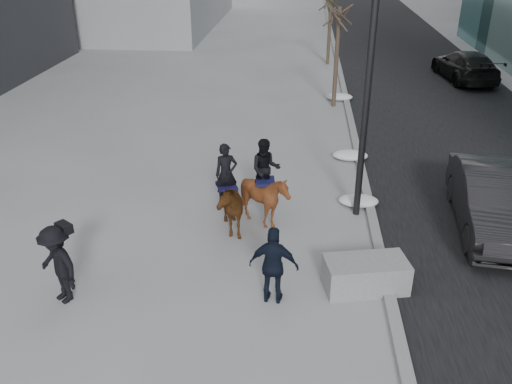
# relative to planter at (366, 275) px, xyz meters

# --- Properties ---
(ground) EXTENTS (120.00, 120.00, 0.00)m
(ground) POSITION_rel_planter_xyz_m (-2.51, 0.31, -0.35)
(ground) COLOR gray
(ground) RESTS_ON ground
(road) EXTENTS (8.00, 90.00, 0.01)m
(road) POSITION_rel_planter_xyz_m (4.49, 10.31, -0.35)
(road) COLOR black
(road) RESTS_ON ground
(curb) EXTENTS (0.25, 90.00, 0.12)m
(curb) POSITION_rel_planter_xyz_m (0.49, 10.31, -0.29)
(curb) COLOR gray
(curb) RESTS_ON ground
(planter) EXTENTS (1.90, 1.22, 0.70)m
(planter) POSITION_rel_planter_xyz_m (0.00, 0.00, 0.00)
(planter) COLOR gray
(planter) RESTS_ON ground
(car_near) EXTENTS (2.12, 4.94, 1.58)m
(car_near) POSITION_rel_planter_xyz_m (3.48, 2.94, 0.44)
(car_near) COLOR black
(car_near) RESTS_ON ground
(car_far) EXTENTS (2.66, 5.32, 1.48)m
(car_far) POSITION_rel_planter_xyz_m (6.71, 18.42, 0.39)
(car_far) COLOR black
(car_far) RESTS_ON ground
(tree_near) EXTENTS (1.20, 1.20, 4.64)m
(tree_near) POSITION_rel_planter_xyz_m (-0.11, 13.36, 1.97)
(tree_near) COLOR #362820
(tree_near) RESTS_ON ground
(tree_far) EXTENTS (1.20, 1.20, 4.09)m
(tree_far) POSITION_rel_planter_xyz_m (-0.11, 21.43, 1.69)
(tree_far) COLOR #352B1F
(tree_far) RESTS_ON ground
(mounted_left) EXTENTS (1.37, 1.95, 2.30)m
(mounted_left) POSITION_rel_planter_xyz_m (-3.34, 2.32, 0.50)
(mounted_left) COLOR #4E2B0F
(mounted_left) RESTS_ON ground
(mounted_right) EXTENTS (1.38, 1.52, 2.34)m
(mounted_right) POSITION_rel_planter_xyz_m (-2.37, 2.64, 0.59)
(mounted_right) COLOR #4C210F
(mounted_right) RESTS_ON ground
(feeder) EXTENTS (1.07, 0.91, 1.75)m
(feeder) POSITION_rel_planter_xyz_m (-1.96, -0.60, 0.53)
(feeder) COLOR black
(feeder) RESTS_ON ground
(camera_crew) EXTENTS (1.30, 1.19, 1.75)m
(camera_crew) POSITION_rel_planter_xyz_m (-6.38, -0.95, 0.53)
(camera_crew) COLOR black
(camera_crew) RESTS_ON ground
(lamppost) EXTENTS (0.25, 2.96, 9.09)m
(lamppost) POSITION_rel_planter_xyz_m (0.09, 3.71, 4.64)
(lamppost) COLOR black
(lamppost) RESTS_ON ground
(snow_piles) EXTENTS (1.19, 11.07, 0.30)m
(snow_piles) POSITION_rel_planter_xyz_m (0.19, 8.77, -0.20)
(snow_piles) COLOR silver
(snow_piles) RESTS_ON ground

